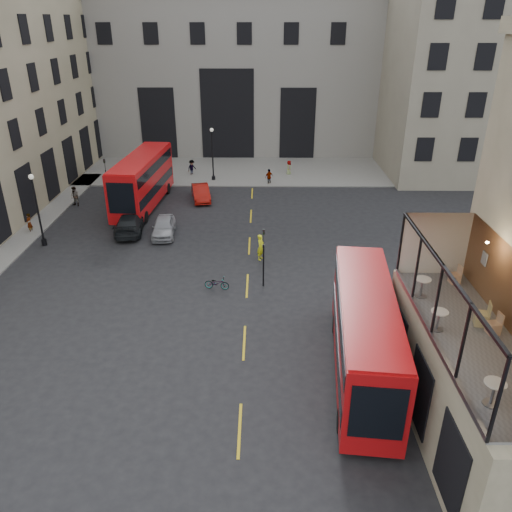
{
  "coord_description": "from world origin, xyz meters",
  "views": [
    {
      "loc": [
        -1.19,
        -15.1,
        15.04
      ],
      "look_at": [
        -1.44,
        10.03,
        3.0
      ],
      "focal_mm": 35.0,
      "sensor_mm": 36.0,
      "label": 1
    }
  ],
  "objects_px": {
    "pedestrian_e": "(29,223)",
    "cafe_chair_b": "(494,327)",
    "cafe_table_near": "(494,390)",
    "pedestrian_a": "(75,197)",
    "pedestrian_b": "(192,168)",
    "street_lamp_a": "(39,214)",
    "cafe_table_mid": "(439,317)",
    "bus_near": "(365,332)",
    "car_c": "(130,223)",
    "cafe_chair_d": "(455,278)",
    "bicycle": "(217,283)",
    "pedestrian_d": "(289,168)",
    "car_a": "(164,227)",
    "car_b": "(201,193)",
    "traffic_light_far": "(106,174)",
    "cafe_table_far": "(422,285)",
    "street_lamp_b": "(213,158)",
    "traffic_light_near": "(264,250)",
    "cafe_chair_c": "(482,318)",
    "cyclist": "(261,247)",
    "pedestrian_c": "(269,177)",
    "bus_far": "(143,179)"
  },
  "relations": [
    {
      "from": "cafe_table_near",
      "to": "cafe_table_mid",
      "type": "relative_size",
      "value": 1.03
    },
    {
      "from": "street_lamp_a",
      "to": "street_lamp_b",
      "type": "height_order",
      "value": "same"
    },
    {
      "from": "car_b",
      "to": "pedestrian_d",
      "type": "relative_size",
      "value": 2.68
    },
    {
      "from": "car_a",
      "to": "pedestrian_d",
      "type": "height_order",
      "value": "pedestrian_d"
    },
    {
      "from": "bicycle",
      "to": "cafe_chair_d",
      "type": "relative_size",
      "value": 1.86
    },
    {
      "from": "traffic_light_near",
      "to": "cafe_table_far",
      "type": "xyz_separation_m",
      "value": [
        6.47,
        -9.1,
        2.72
      ]
    },
    {
      "from": "car_b",
      "to": "pedestrian_e",
      "type": "xyz_separation_m",
      "value": [
        -12.37,
        -7.75,
        0.09
      ]
    },
    {
      "from": "bus_near",
      "to": "cafe_table_near",
      "type": "bearing_deg",
      "value": -72.61
    },
    {
      "from": "bus_near",
      "to": "bicycle",
      "type": "height_order",
      "value": "bus_near"
    },
    {
      "from": "street_lamp_a",
      "to": "pedestrian_b",
      "type": "bearing_deg",
      "value": 64.4
    },
    {
      "from": "bus_near",
      "to": "pedestrian_d",
      "type": "relative_size",
      "value": 6.94
    },
    {
      "from": "pedestrian_e",
      "to": "cafe_table_near",
      "type": "bearing_deg",
      "value": 48.06
    },
    {
      "from": "car_a",
      "to": "car_b",
      "type": "xyz_separation_m",
      "value": [
        1.92,
        8.21,
        -0.01
      ]
    },
    {
      "from": "traffic_light_far",
      "to": "cafe_table_far",
      "type": "height_order",
      "value": "cafe_table_far"
    },
    {
      "from": "pedestrian_b",
      "to": "cafe_table_far",
      "type": "height_order",
      "value": "cafe_table_far"
    },
    {
      "from": "traffic_light_near",
      "to": "street_lamp_a",
      "type": "xyz_separation_m",
      "value": [
        -16.0,
        6.0,
        -0.03
      ]
    },
    {
      "from": "pedestrian_a",
      "to": "pedestrian_b",
      "type": "xyz_separation_m",
      "value": [
        9.06,
        9.53,
        -0.05
      ]
    },
    {
      "from": "cafe_table_mid",
      "to": "street_lamp_a",
      "type": "bearing_deg",
      "value": 141.91
    },
    {
      "from": "cafe_table_mid",
      "to": "cafe_table_far",
      "type": "relative_size",
      "value": 0.96
    },
    {
      "from": "traffic_light_near",
      "to": "street_lamp_a",
      "type": "bearing_deg",
      "value": 159.44
    },
    {
      "from": "cyclist",
      "to": "cafe_chair_d",
      "type": "height_order",
      "value": "cafe_chair_d"
    },
    {
      "from": "car_a",
      "to": "street_lamp_b",
      "type": "bearing_deg",
      "value": 75.32
    },
    {
      "from": "pedestrian_e",
      "to": "cafe_chair_b",
      "type": "bearing_deg",
      "value": 54.66
    },
    {
      "from": "pedestrian_a",
      "to": "cafe_chair_d",
      "type": "xyz_separation_m",
      "value": [
        24.75,
        -22.3,
        3.97
      ]
    },
    {
      "from": "bus_near",
      "to": "cafe_chair_b",
      "type": "distance_m",
      "value": 5.67
    },
    {
      "from": "traffic_light_far",
      "to": "cafe_table_near",
      "type": "height_order",
      "value": "cafe_table_near"
    },
    {
      "from": "street_lamp_a",
      "to": "pedestrian_e",
      "type": "bearing_deg",
      "value": 129.98
    },
    {
      "from": "cyclist",
      "to": "pedestrian_a",
      "type": "height_order",
      "value": "cyclist"
    },
    {
      "from": "car_c",
      "to": "pedestrian_d",
      "type": "distance_m",
      "value": 20.37
    },
    {
      "from": "bus_far",
      "to": "car_c",
      "type": "height_order",
      "value": "bus_far"
    },
    {
      "from": "car_c",
      "to": "bicycle",
      "type": "xyz_separation_m",
      "value": [
        7.43,
        -8.94,
        -0.32
      ]
    },
    {
      "from": "car_c",
      "to": "cafe_chair_d",
      "type": "relative_size",
      "value": 6.05
    },
    {
      "from": "traffic_light_far",
      "to": "bus_near",
      "type": "bearing_deg",
      "value": -52.86
    },
    {
      "from": "car_c",
      "to": "pedestrian_b",
      "type": "height_order",
      "value": "pedestrian_b"
    },
    {
      "from": "street_lamp_a",
      "to": "pedestrian_c",
      "type": "xyz_separation_m",
      "value": [
        16.64,
        14.81,
        -1.61
      ]
    },
    {
      "from": "cyclist",
      "to": "pedestrian_a",
      "type": "bearing_deg",
      "value": 79.83
    },
    {
      "from": "traffic_light_near",
      "to": "bus_far",
      "type": "distance_m",
      "value": 17.75
    },
    {
      "from": "cafe_table_mid",
      "to": "traffic_light_far",
      "type": "bearing_deg",
      "value": 126.49
    },
    {
      "from": "pedestrian_a",
      "to": "pedestrian_c",
      "type": "xyz_separation_m",
      "value": [
        17.12,
        6.43,
        -0.08
      ]
    },
    {
      "from": "street_lamp_a",
      "to": "cafe_chair_d",
      "type": "bearing_deg",
      "value": -29.83
    },
    {
      "from": "pedestrian_c",
      "to": "cafe_chair_c",
      "type": "distance_m",
      "value": 33.13
    },
    {
      "from": "pedestrian_a",
      "to": "pedestrian_b",
      "type": "distance_m",
      "value": 13.15
    },
    {
      "from": "pedestrian_d",
      "to": "pedestrian_e",
      "type": "height_order",
      "value": "pedestrian_e"
    },
    {
      "from": "street_lamp_a",
      "to": "cafe_table_mid",
      "type": "xyz_separation_m",
      "value": [
        22.37,
        -17.54,
        2.73
      ]
    },
    {
      "from": "street_lamp_a",
      "to": "car_a",
      "type": "distance_m",
      "value": 8.83
    },
    {
      "from": "cyclist",
      "to": "car_c",
      "type": "bearing_deg",
      "value": 87.66
    },
    {
      "from": "car_c",
      "to": "cafe_chair_b",
      "type": "height_order",
      "value": "cafe_chair_b"
    },
    {
      "from": "street_lamp_b",
      "to": "cafe_chair_c",
      "type": "bearing_deg",
      "value": -68.46
    },
    {
      "from": "car_a",
      "to": "cafe_chair_c",
      "type": "relative_size",
      "value": 4.19
    },
    {
      "from": "car_a",
      "to": "cafe_chair_b",
      "type": "xyz_separation_m",
      "value": [
        15.88,
        -19.69,
        4.17
      ]
    }
  ]
}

